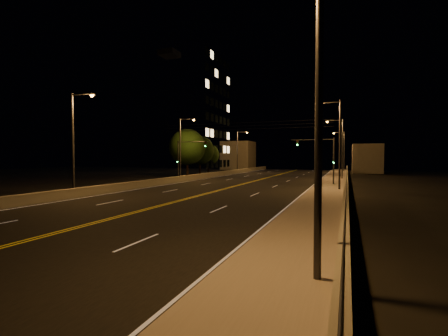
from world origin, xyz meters
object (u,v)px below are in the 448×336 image
(streetlight_3, at_px, (343,149))
(streetlight_5, at_px, (182,145))
(streetlight_4, at_px, (75,137))
(building_tower, at_px, (170,114))
(traffic_signal_right, at_px, (325,155))
(tree_0, at_px, (187,147))
(tree_2, at_px, (208,155))
(streetlight_0, at_px, (308,91))
(streetlight_2, at_px, (340,145))
(streetlight_6, at_px, (239,149))
(traffic_signal_left, at_px, (185,156))
(tree_1, at_px, (200,150))
(streetlight_1, at_px, (337,139))

(streetlight_3, xyz_separation_m, streetlight_5, (-21.44, -34.54, 0.00))
(streetlight_4, xyz_separation_m, building_tower, (-15.53, 42.75, 7.88))
(traffic_signal_right, xyz_separation_m, tree_0, (-22.38, 7.88, 1.45))
(streetlight_5, bearing_deg, tree_2, 103.37)
(streetlight_0, relative_size, tree_0, 1.12)
(traffic_signal_right, bearing_deg, streetlight_2, 81.79)
(streetlight_6, bearing_deg, traffic_signal_left, -87.59)
(building_tower, bearing_deg, streetlight_3, 17.22)
(streetlight_0, bearing_deg, streetlight_6, 109.97)
(traffic_signal_right, relative_size, tree_0, 0.71)
(traffic_signal_right, relative_size, tree_2, 0.93)
(tree_2, bearing_deg, traffic_signal_left, -74.62)
(streetlight_5, xyz_separation_m, streetlight_6, (0.00, 26.08, 0.00))
(streetlight_0, relative_size, streetlight_6, 1.00)
(streetlight_4, height_order, tree_0, streetlight_4)
(streetlight_3, distance_m, traffic_signal_left, 41.27)
(streetlight_2, xyz_separation_m, streetlight_5, (-21.44, -9.42, 0.00))
(streetlight_3, xyz_separation_m, streetlight_6, (-21.44, -8.46, 0.00))
(tree_1, bearing_deg, building_tower, 145.44)
(streetlight_3, bearing_deg, streetlight_4, -111.58)
(building_tower, height_order, tree_2, building_tower)
(streetlight_4, height_order, traffic_signal_left, streetlight_4)
(streetlight_1, distance_m, streetlight_3, 42.17)
(traffic_signal_left, relative_size, building_tower, 0.21)
(traffic_signal_right, relative_size, traffic_signal_left, 1.00)
(streetlight_2, distance_m, tree_0, 24.11)
(streetlight_2, distance_m, building_tower, 40.19)
(streetlight_1, xyz_separation_m, building_tower, (-36.97, 30.71, 7.88))
(streetlight_2, height_order, streetlight_6, same)
(streetlight_3, relative_size, streetlight_4, 1.00)
(streetlight_4, xyz_separation_m, streetlight_6, (0.00, 45.74, 0.00))
(streetlight_5, xyz_separation_m, traffic_signal_left, (1.16, -1.37, -1.57))
(streetlight_2, distance_m, streetlight_6, 27.15)
(building_tower, bearing_deg, traffic_signal_left, -55.69)
(streetlight_4, relative_size, building_tower, 0.33)
(streetlight_0, height_order, streetlight_1, same)
(streetlight_5, relative_size, tree_1, 1.20)
(building_tower, bearing_deg, streetlight_2, -20.28)
(streetlight_3, bearing_deg, building_tower, -162.78)
(streetlight_4, bearing_deg, tree_2, 96.97)
(streetlight_2, bearing_deg, building_tower, 159.72)
(streetlight_6, distance_m, traffic_signal_left, 27.52)
(streetlight_0, height_order, building_tower, building_tower)
(streetlight_5, height_order, tree_2, streetlight_5)
(streetlight_0, relative_size, tree_2, 1.46)
(streetlight_2, distance_m, streetlight_5, 23.42)
(streetlight_4, distance_m, streetlight_6, 45.74)
(streetlight_1, height_order, tree_2, streetlight_1)
(streetlight_3, distance_m, streetlight_4, 58.29)
(streetlight_0, distance_m, streetlight_4, 25.21)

